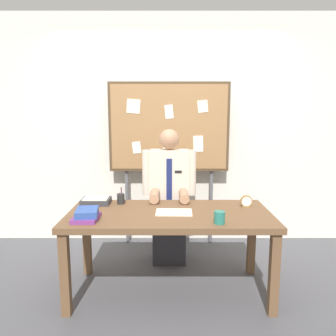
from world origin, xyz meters
name	(u,v)px	position (x,y,z in m)	size (l,w,h in m)	color
ground_plane	(168,291)	(0.00, 0.00, 0.00)	(12.00, 12.00, 0.00)	#4C4C51
back_wall	(168,130)	(0.00, 1.31, 1.35)	(6.40, 0.08, 2.70)	silver
desk	(168,222)	(0.00, 0.00, 0.64)	(1.72, 0.82, 0.73)	brown
person	(168,201)	(0.00, 0.63, 0.65)	(0.55, 0.56, 1.40)	#2D2D33
bulletin_board	(168,129)	(0.00, 1.11, 1.37)	(1.38, 0.09, 1.91)	#4C3823
book_stack	(85,215)	(-0.65, -0.20, 0.77)	(0.20, 0.25, 0.09)	#72337F
open_notebook	(173,212)	(0.04, -0.02, 0.73)	(0.30, 0.19, 0.01)	#F4EFCC
desk_clock	(245,202)	(0.69, 0.16, 0.77)	(0.11, 0.04, 0.11)	olive
coffee_mug	(218,217)	(0.38, -0.29, 0.77)	(0.09, 0.09, 0.10)	#267266
pen_holder	(120,199)	(-0.45, 0.27, 0.77)	(0.07, 0.07, 0.16)	#262626
paper_tray	(95,201)	(-0.68, 0.27, 0.75)	(0.26, 0.20, 0.06)	#333338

